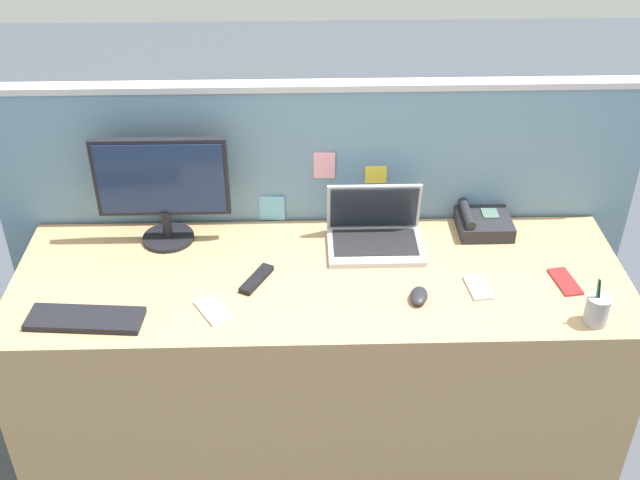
% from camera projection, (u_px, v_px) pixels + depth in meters
% --- Properties ---
extents(ground_plane, '(10.00, 10.00, 0.00)m').
position_uv_depth(ground_plane, '(320.00, 421.00, 3.18)').
color(ground_plane, '#424751').
extents(desk, '(2.18, 0.73, 0.74)m').
position_uv_depth(desk, '(320.00, 353.00, 2.98)').
color(desk, tan).
rests_on(desk, ground_plane).
extents(cubicle_divider, '(2.47, 0.08, 1.30)m').
position_uv_depth(cubicle_divider, '(318.00, 233.00, 3.16)').
color(cubicle_divider, '#6084A3').
rests_on(cubicle_divider, ground_plane).
extents(desktop_monitor, '(0.49, 0.19, 0.42)m').
position_uv_depth(desktop_monitor, '(162.00, 185.00, 2.84)').
color(desktop_monitor, black).
rests_on(desktop_monitor, desk).
extents(laptop, '(0.35, 0.25, 0.22)m').
position_uv_depth(laptop, '(375.00, 231.00, 2.92)').
color(laptop, '#B2B5BC').
rests_on(laptop, desk).
extents(desk_phone, '(0.20, 0.20, 0.09)m').
position_uv_depth(desk_phone, '(482.00, 223.00, 3.00)').
color(desk_phone, '#232328').
rests_on(desk_phone, desk).
extents(keyboard_main, '(0.39, 0.15, 0.02)m').
position_uv_depth(keyboard_main, '(85.00, 319.00, 2.56)').
color(keyboard_main, black).
rests_on(keyboard_main, desk).
extents(computer_mouse_right_hand, '(0.08, 0.11, 0.03)m').
position_uv_depth(computer_mouse_right_hand, '(419.00, 296.00, 2.65)').
color(computer_mouse_right_hand, '#232328').
rests_on(computer_mouse_right_hand, desk).
extents(pen_cup, '(0.08, 0.08, 0.18)m').
position_uv_depth(pen_cup, '(597.00, 310.00, 2.53)').
color(pen_cup, '#99999E').
rests_on(pen_cup, desk).
extents(cell_phone_silver_slab, '(0.08, 0.14, 0.01)m').
position_uv_depth(cell_phone_silver_slab, '(477.00, 287.00, 2.71)').
color(cell_phone_silver_slab, '#B7BAC1').
rests_on(cell_phone_silver_slab, desk).
extents(cell_phone_red_case, '(0.09, 0.16, 0.01)m').
position_uv_depth(cell_phone_red_case, '(565.00, 282.00, 2.74)').
color(cell_phone_red_case, '#B22323').
rests_on(cell_phone_red_case, desk).
extents(cell_phone_white_slab, '(0.14, 0.17, 0.01)m').
position_uv_depth(cell_phone_white_slab, '(212.00, 310.00, 2.61)').
color(cell_phone_white_slab, silver).
rests_on(cell_phone_white_slab, desk).
extents(tv_remote, '(0.12, 0.17, 0.02)m').
position_uv_depth(tv_remote, '(257.00, 279.00, 2.74)').
color(tv_remote, black).
rests_on(tv_remote, desk).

